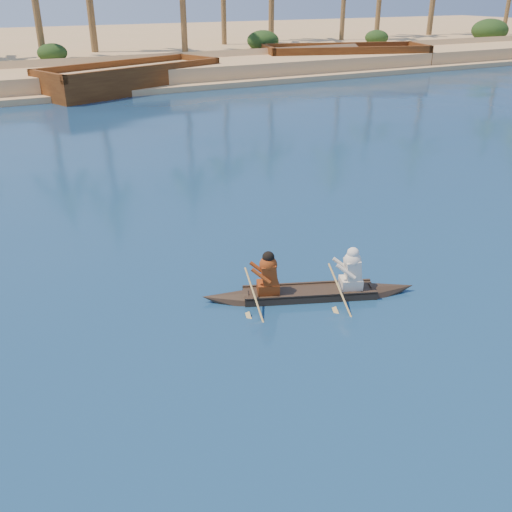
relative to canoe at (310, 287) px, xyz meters
name	(u,v)px	position (x,y,z in m)	size (l,w,h in m)	color
ground	(450,189)	(8.00, 4.00, -0.24)	(160.00, 160.00, 0.00)	#0B244B
sandy_embankment	(102,49)	(8.00, 50.89, 0.28)	(150.00, 51.00, 1.50)	tan
shrub_cluster	(150,57)	(8.00, 35.50, 0.96)	(100.00, 6.00, 2.40)	#163212
canoe	(310,287)	(0.00, 0.00, 0.00)	(4.52, 2.23, 1.27)	#31231A
barge_mid	(132,79)	(4.48, 28.37, 0.45)	(12.52, 7.78, 1.98)	brown
barge_right	(345,59)	(23.04, 31.00, 0.52)	(13.78, 8.03, 2.18)	brown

